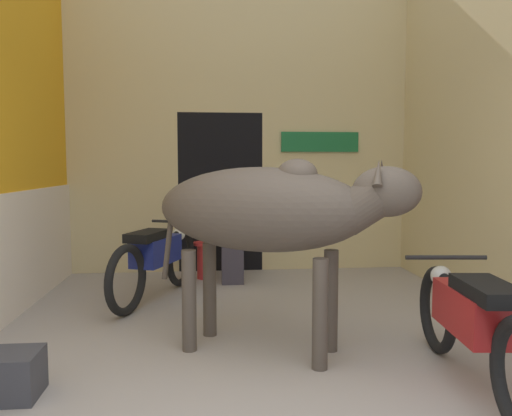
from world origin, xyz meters
The scene contains 8 objects.
wall_back_with_doorway centered at (-0.09, 4.49, 1.73)m, with size 4.46×0.93×4.15m.
wall_right_with_door centered at (2.31, 2.08, 2.04)m, with size 0.22×4.25×4.15m.
cow centered at (0.03, 1.29, 1.07)m, with size 1.98×1.30×1.46m.
motorcycle_near centered at (1.22, 0.57, 0.43)m, with size 0.58×1.88×0.76m.
motorcycle_far centered at (-0.98, 2.90, 0.44)m, with size 0.84×1.77×0.79m.
shopkeeper_seated centered at (-0.14, 3.61, 0.68)m, with size 0.37×0.34×1.26m.
plastic_stool centered at (-0.46, 3.81, 0.24)m, with size 0.30×0.30×0.46m.
crate centered at (-1.68, 0.71, 0.14)m, with size 0.44×0.32×0.28m.
Camera 1 is at (-0.43, -2.35, 1.41)m, focal length 35.00 mm.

